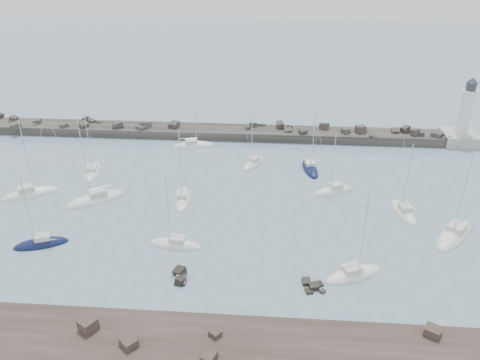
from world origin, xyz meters
name	(u,v)px	position (x,y,z in m)	size (l,w,h in m)	color
ground	(214,236)	(0.00, 0.00, 0.00)	(400.00, 400.00, 0.00)	slate
rock_shelf	(187,356)	(-0.05, -22.01, 0.02)	(140.00, 12.00, 2.07)	#2C221E
rock_cluster_near	(180,277)	(-3.03, -9.74, 0.15)	(2.13, 3.59, 1.59)	black
rock_cluster_far	(313,286)	(13.68, -10.16, 0.10)	(2.94, 2.84, 1.35)	black
breakwater	(199,134)	(-8.03, 38.00, 0.30)	(115.00, 7.69, 4.85)	#2C2A27
lighthouse	(461,129)	(47.00, 38.00, 3.09)	(7.00, 7.00, 14.60)	#999994
sailboat_1	(93,172)	(-24.75, 18.57, 0.13)	(3.99, 8.72, 13.22)	white
sailboat_2	(41,244)	(-23.96, -4.11, 0.15)	(7.71, 4.77, 11.91)	#0D153A
sailboat_3	(182,199)	(-6.45, 9.88, 0.14)	(3.59, 8.39, 12.94)	white
sailboat_4	(193,146)	(-8.25, 32.00, 0.13)	(8.94, 4.51, 13.47)	white
sailboat_5	(175,245)	(-5.07, -2.84, 0.14)	(7.69, 3.11, 11.92)	white
sailboat_6	(253,164)	(4.52, 24.18, 0.14)	(5.05, 7.15, 11.09)	white
sailboat_7	(353,275)	(18.95, -7.66, 0.14)	(8.51, 5.87, 13.10)	white
sailboat_8	(310,169)	(15.18, 22.81, 0.13)	(3.77, 8.20, 12.50)	#0D153A
sailboat_9	(333,191)	(18.67, 14.47, 0.14)	(7.73, 5.09, 11.91)	white
sailboat_10	(403,212)	(28.88, 8.50, 0.15)	(3.96, 8.09, 12.42)	white
sailboat_11	(454,236)	(34.72, 2.43, 0.15)	(8.78, 9.88, 15.98)	white
sailboat_13	(31,194)	(-32.24, 9.67, 0.15)	(9.17, 6.93, 14.28)	white
sailboat_14	(96,200)	(-20.61, 8.68, 0.15)	(9.56, 8.11, 15.27)	white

